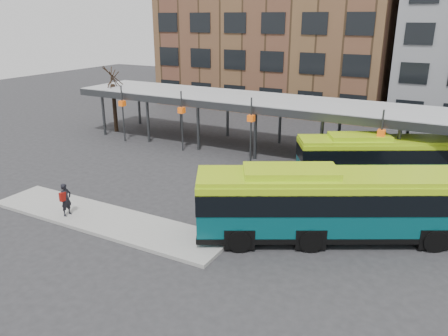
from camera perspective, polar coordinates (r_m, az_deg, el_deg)
ground at (r=23.23m, az=-0.08°, el=-6.92°), size 120.00×120.00×0.00m
boarding_island at (r=24.01m, az=-15.30°, el=-6.50°), size 14.00×3.00×0.18m
canopy at (r=33.37m, az=10.55°, el=7.94°), size 40.00×6.53×4.80m
tree at (r=41.98m, az=-14.11°, el=7.90°), size 1.64×1.64×5.60m
building_brick at (r=54.15m, az=7.25°, el=19.85°), size 26.00×14.00×22.00m
bus_front at (r=21.40m, az=14.13°, el=-4.37°), size 12.83×8.71×3.61m
bus_rear at (r=30.13m, az=20.38°, el=1.38°), size 11.11×7.64×3.14m
pedestrian at (r=24.57m, az=-19.96°, el=-3.87°), size 0.44×0.68×1.78m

